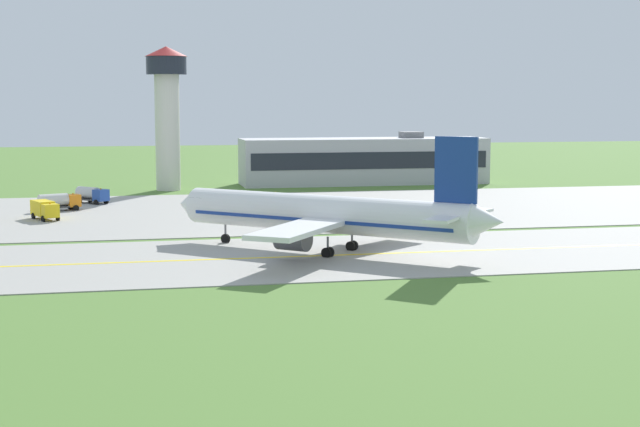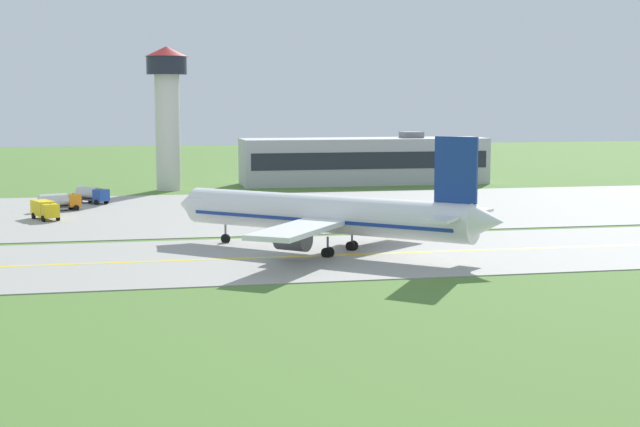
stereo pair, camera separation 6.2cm
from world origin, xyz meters
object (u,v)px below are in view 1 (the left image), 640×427
Objects in this scene: service_truck_pushback at (268,201)px; control_tower at (167,104)px; service_truck_fuel at (92,194)px; service_truck_catering at (59,201)px; airplane_lead at (328,215)px; service_truck_baggage at (45,209)px.

service_truck_pushback is 38.59m from control_tower.
service_truck_fuel and service_truck_catering have the same top height.
airplane_lead reaches higher than service_truck_fuel.
control_tower is at bearing 111.35° from service_truck_pushback.
service_truck_fuel is 0.23× the size of control_tower.
service_truck_baggage is 0.25× the size of control_tower.
service_truck_pushback is at bearing -5.61° from service_truck_catering.
service_truck_pushback is at bearing -68.65° from control_tower.
control_tower is at bearing 65.19° from service_truck_baggage.
service_truck_baggage is at bearing -167.31° from service_truck_pushback.
airplane_lead is at bearing -64.80° from service_truck_fuel.
airplane_lead is 47.50m from service_truck_baggage.
service_truck_catering reaches higher than service_truck_pushback.
control_tower is (-13.03, 33.35, 14.40)m from service_truck_pushback.
service_truck_catering is 0.97× the size of service_truck_pushback.
service_truck_pushback is (30.43, -2.99, -0.35)m from service_truck_catering.
control_tower reaches higher than service_truck_catering.
control_tower reaches higher than service_truck_pushback.
service_truck_fuel is (-25.84, 54.93, -2.60)m from airplane_lead.
service_truck_catering is (-30.27, 45.52, -2.60)m from airplane_lead.
service_truck_catering is at bearing 174.39° from service_truck_pushback.
service_truck_catering is 30.57m from service_truck_pushback.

